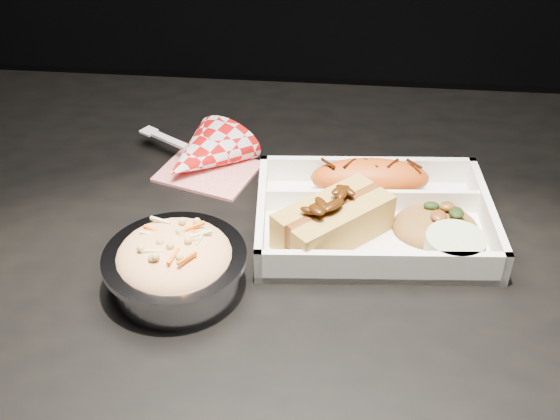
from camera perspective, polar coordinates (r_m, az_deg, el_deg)
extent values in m
cube|color=black|center=(0.75, 3.47, -4.37)|extent=(1.20, 0.80, 0.03)
cylinder|color=black|center=(1.38, -19.96, -5.12)|extent=(0.05, 0.05, 0.72)
cube|color=white|center=(0.77, 7.53, -1.36)|extent=(0.26, 0.20, 0.01)
cube|color=white|center=(0.83, 7.08, 3.07)|extent=(0.25, 0.03, 0.04)
cube|color=white|center=(0.69, 8.26, -4.69)|extent=(0.25, 0.03, 0.04)
cube|color=white|center=(0.76, -1.52, -0.37)|extent=(0.02, 0.18, 0.04)
cube|color=white|center=(0.79, 16.42, -0.53)|extent=(0.02, 0.18, 0.04)
cube|color=white|center=(0.78, 7.44, 0.52)|extent=(0.23, 0.02, 0.03)
ellipsoid|color=#C34D13|center=(0.80, 7.31, 2.58)|extent=(0.14, 0.06, 0.04)
cube|color=#BB9040|center=(0.72, 5.26, -1.60)|extent=(0.11, 0.10, 0.04)
cube|color=#BB9040|center=(0.74, 3.48, -0.35)|extent=(0.11, 0.10, 0.04)
cylinder|color=brown|center=(0.73, 4.39, -0.40)|extent=(0.10, 0.10, 0.03)
ellipsoid|color=brown|center=(0.76, 12.58, -0.65)|extent=(0.10, 0.08, 0.03)
cylinder|color=#B1C394|center=(0.73, 13.98, -3.08)|extent=(0.06, 0.06, 0.03)
cylinder|color=silver|center=(0.69, -8.44, -5.00)|extent=(0.12, 0.12, 0.04)
cylinder|color=silver|center=(0.68, -8.58, -3.79)|extent=(0.14, 0.14, 0.01)
ellipsoid|color=beige|center=(0.68, -8.58, -3.79)|extent=(0.11, 0.11, 0.04)
cube|color=red|center=(0.86, -5.85, 3.13)|extent=(0.13, 0.12, 0.00)
cone|color=red|center=(0.86, -6.45, 4.40)|extent=(0.14, 0.15, 0.10)
cube|color=white|center=(0.90, -9.06, 5.67)|extent=(0.06, 0.04, 0.00)
cube|color=white|center=(0.92, -10.61, 6.31)|extent=(0.02, 0.02, 0.00)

